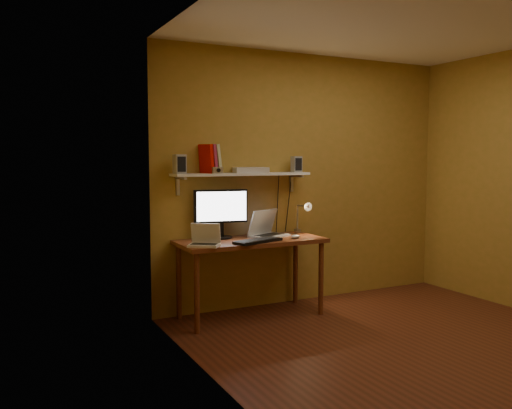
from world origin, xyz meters
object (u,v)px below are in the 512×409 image
keyboard (258,241)px  shelf_camera (218,170)px  mouse (295,237)px  wall_shelf (242,175)px  desk (251,248)px  monitor (221,211)px  desk_lamp (303,213)px  laptop (266,229)px  netbook (205,240)px  speaker_left (180,164)px  router (250,170)px  speaker_right (296,164)px

keyboard → shelf_camera: 0.76m
mouse → wall_shelf: bearing=130.1°
wall_shelf → mouse: size_ratio=13.74×
desk → mouse: bearing=-19.9°
monitor → desk_lamp: monitor is taller
shelf_camera → mouse: bearing=-20.7°
monitor → desk_lamp: 0.89m
laptop → shelf_camera: (-0.51, 0.02, 0.59)m
keyboard → desk_lamp: (0.68, 0.32, 0.20)m
desk_lamp → mouse: bearing=-133.3°
shelf_camera → netbook: bearing=-131.4°
wall_shelf → shelf_camera: size_ratio=13.45×
speaker_left → shelf_camera: (0.35, -0.06, -0.06)m
wall_shelf → mouse: bearing=-40.2°
speaker_left → router: (0.73, 0.02, -0.06)m
shelf_camera → router: (0.38, 0.09, -0.00)m
shelf_camera → laptop: bearing=-1.8°
monitor → speaker_left: size_ratio=2.89×
wall_shelf → speaker_left: bearing=-178.5°
netbook → shelf_camera: bearing=83.8°
speaker_left → router: bearing=-1.8°
speaker_left → shelf_camera: 0.36m
wall_shelf → laptop: bearing=-23.6°
laptop → netbook: laptop is taller
shelf_camera → wall_shelf: bearing=15.3°
keyboard → router: (0.12, 0.39, 0.64)m
monitor → desk_lamp: size_ratio=1.37×
desk_lamp → shelf_camera: bearing=-179.3°
netbook → keyboard: netbook is taller
monitor → mouse: 0.76m
laptop → desk_lamp: desk_lamp is taller
desk → laptop: 0.28m
speaker_right → router: (-0.52, 0.01, -0.05)m
desk → speaker_left: (-0.64, 0.18, 0.80)m
netbook → desk: bearing=51.9°
mouse → router: (-0.31, 0.35, 0.63)m
wall_shelf → monitor: size_ratio=2.72×
monitor → laptop: bearing=-0.2°
desk_lamp → speaker_right: 0.50m
speaker_left → speaker_right: speaker_left is taller
mouse → desk_lamp: (0.26, 0.27, 0.19)m
laptop → keyboard: (-0.24, -0.29, -0.06)m
desk_lamp → speaker_left: (-1.30, 0.05, 0.51)m
desk_lamp → desk: bearing=-169.2°
wall_shelf → netbook: 0.84m
monitor → desk_lamp: (0.89, -0.06, -0.05)m
router → monitor: bearing=-178.3°
netbook → keyboard: 0.51m
keyboard → speaker_right: size_ratio=3.04×
wall_shelf → netbook: (-0.53, -0.35, -0.55)m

